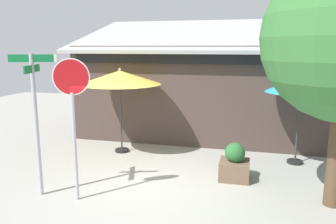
{
  "coord_description": "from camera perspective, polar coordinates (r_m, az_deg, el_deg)",
  "views": [
    {
      "loc": [
        2.35,
        -7.17,
        3.29
      ],
      "look_at": [
        0.23,
        1.2,
        1.6
      ],
      "focal_mm": 35.48,
      "sensor_mm": 36.0,
      "label": 1
    }
  ],
  "objects": [
    {
      "name": "ground_plane",
      "position": [
        8.25,
        -3.69,
        -12.82
      ],
      "size": [
        28.0,
        28.0,
        0.1
      ],
      "primitive_type": "cube",
      "color": "#9E9B93"
    },
    {
      "name": "cafe_building",
      "position": [
        12.99,
        7.14,
        4.23
      ],
      "size": [
        9.74,
        5.14,
        4.47
      ],
      "color": "#473833",
      "rests_on": "ground"
    },
    {
      "name": "street_sign_post",
      "position": [
        7.73,
        -21.81,
        0.28
      ],
      "size": [
        0.96,
        0.91,
        3.16
      ],
      "color": "#A8AAB2",
      "rests_on": "ground"
    },
    {
      "name": "stop_sign",
      "position": [
        7.18,
        -16.09,
        1.4
      ],
      "size": [
        0.73,
        0.25,
        3.08
      ],
      "color": "#A8AAB2",
      "rests_on": "ground"
    },
    {
      "name": "patio_umbrella_mustard_left",
      "position": [
        10.35,
        -8.26,
        5.82
      ],
      "size": [
        2.55,
        2.55,
        2.66
      ],
      "color": "black",
      "rests_on": "ground"
    },
    {
      "name": "patio_umbrella_teal_center",
      "position": [
        9.88,
        21.85,
        4.39
      ],
      "size": [
        1.91,
        1.91,
        2.61
      ],
      "color": "black",
      "rests_on": "ground"
    },
    {
      "name": "sidewalk_planter",
      "position": [
        8.64,
        11.36,
        -8.78
      ],
      "size": [
        0.74,
        0.74,
        0.95
      ],
      "color": "brown",
      "rests_on": "ground"
    }
  ]
}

